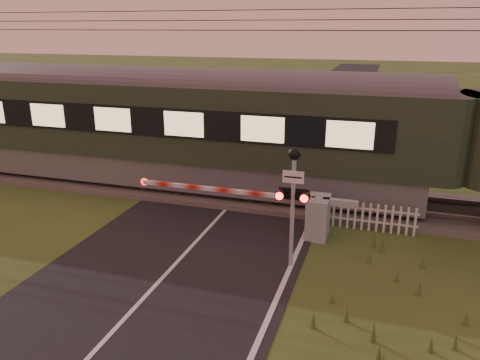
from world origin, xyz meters
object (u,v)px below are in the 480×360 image
(train, at_px, (464,145))
(boom_gate, at_px, (309,214))
(crossing_signal, at_px, (293,187))
(picket_fence, at_px, (366,217))

(train, height_order, boom_gate, train)
(boom_gate, xyz_separation_m, crossing_signal, (-0.10, -1.92, 1.41))
(crossing_signal, bearing_deg, picket_fence, 59.34)
(picket_fence, bearing_deg, boom_gate, -151.54)
(picket_fence, bearing_deg, train, 36.61)
(train, distance_m, crossing_signal, 6.25)
(train, distance_m, picket_fence, 3.67)
(train, relative_size, crossing_signal, 14.22)
(crossing_signal, bearing_deg, boom_gate, 87.07)
(crossing_signal, height_order, picket_fence, crossing_signal)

